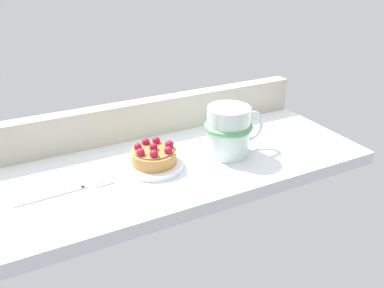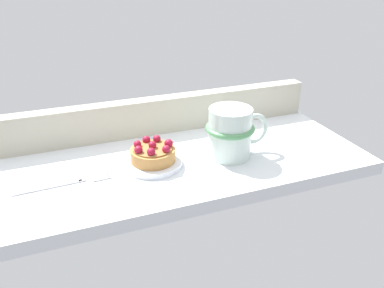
{
  "view_description": "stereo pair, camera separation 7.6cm",
  "coord_description": "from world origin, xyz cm",
  "px_view_note": "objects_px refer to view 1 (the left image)",
  "views": [
    {
      "loc": [
        -29.33,
        -62.44,
        37.23
      ],
      "look_at": [
        1.94,
        -1.61,
        3.61
      ],
      "focal_mm": 36.7,
      "sensor_mm": 36.0,
      "label": 1
    },
    {
      "loc": [
        -22.38,
        -65.54,
        37.23
      ],
      "look_at": [
        1.94,
        -1.61,
        3.61
      ],
      "focal_mm": 36.7,
      "sensor_mm": 36.0,
      "label": 2
    }
  ],
  "objects_px": {
    "raspberry_tart": "(154,155)",
    "dessert_fork": "(67,191)",
    "coffee_mug": "(229,130)",
    "dessert_plate": "(154,165)"
  },
  "relations": [
    {
      "from": "raspberry_tart",
      "to": "dessert_plate",
      "type": "bearing_deg",
      "value": -150.81
    },
    {
      "from": "coffee_mug",
      "to": "dessert_fork",
      "type": "xyz_separation_m",
      "value": [
        -0.32,
        0.0,
        -0.05
      ]
    },
    {
      "from": "dessert_plate",
      "to": "raspberry_tart",
      "type": "bearing_deg",
      "value": 29.19
    },
    {
      "from": "raspberry_tart",
      "to": "coffee_mug",
      "type": "xyz_separation_m",
      "value": [
        0.16,
        -0.01,
        0.02
      ]
    },
    {
      "from": "dessert_fork",
      "to": "coffee_mug",
      "type": "bearing_deg",
      "value": -0.45
    },
    {
      "from": "dessert_fork",
      "to": "raspberry_tart",
      "type": "bearing_deg",
      "value": 4.24
    },
    {
      "from": "coffee_mug",
      "to": "raspberry_tart",
      "type": "bearing_deg",
      "value": 174.58
    },
    {
      "from": "dessert_plate",
      "to": "coffee_mug",
      "type": "relative_size",
      "value": 0.83
    },
    {
      "from": "raspberry_tart",
      "to": "dessert_fork",
      "type": "distance_m",
      "value": 0.17
    },
    {
      "from": "dessert_plate",
      "to": "raspberry_tart",
      "type": "distance_m",
      "value": 0.02
    }
  ]
}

